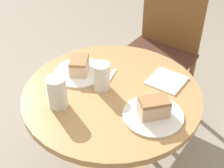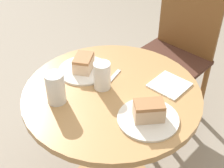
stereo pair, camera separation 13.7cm
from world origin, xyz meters
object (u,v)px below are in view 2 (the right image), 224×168
at_px(plate_far, 148,119).
at_px(plate_near, 84,70).
at_px(cake_slice_far, 149,111).
at_px(chair, 174,50).
at_px(glass_water, 102,77).
at_px(cake_slice_near, 84,63).
at_px(glass_lemonade, 56,90).

bearing_deg(plate_far, plate_near, 163.39).
bearing_deg(plate_far, cake_slice_far, 0.00).
relative_size(chair, plate_far, 4.06).
height_order(plate_near, cake_slice_far, cake_slice_far).
bearing_deg(glass_water, chair, 87.79).
relative_size(chair, plate_near, 4.07).
xyz_separation_m(plate_near, plate_far, (0.42, -0.13, 0.00)).
distance_m(plate_near, glass_water, 0.17).
height_order(plate_far, cake_slice_near, cake_slice_near).
bearing_deg(plate_near, plate_far, -16.61).
xyz_separation_m(glass_lemonade, glass_water, (0.11, 0.18, -0.00)).
distance_m(plate_far, cake_slice_near, 0.44).
height_order(chair, plate_near, chair).
distance_m(chair, cake_slice_far, 0.89).
relative_size(cake_slice_near, glass_lemonade, 0.95).
bearing_deg(glass_lemonade, cake_slice_near, 99.87).
bearing_deg(glass_lemonade, glass_water, 60.19).
bearing_deg(glass_lemonade, cake_slice_far, 16.93).
distance_m(glass_lemonade, glass_water, 0.21).
distance_m(cake_slice_near, glass_lemonade, 0.25).
relative_size(plate_near, cake_slice_near, 1.85).
bearing_deg(plate_near, glass_water, -21.06).
xyz_separation_m(chair, cake_slice_near, (-0.18, -0.70, 0.22)).
bearing_deg(plate_near, chair, 75.91).
distance_m(chair, glass_lemonade, 0.99).
bearing_deg(glass_water, cake_slice_far, -14.12).
distance_m(cake_slice_near, glass_water, 0.16).
relative_size(glass_lemonade, glass_water, 1.10).
distance_m(plate_near, glass_lemonade, 0.25).
xyz_separation_m(cake_slice_near, glass_lemonade, (0.04, -0.24, 0.02)).
bearing_deg(plate_near, cake_slice_far, -16.61).
distance_m(cake_slice_near, cake_slice_far, 0.44).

